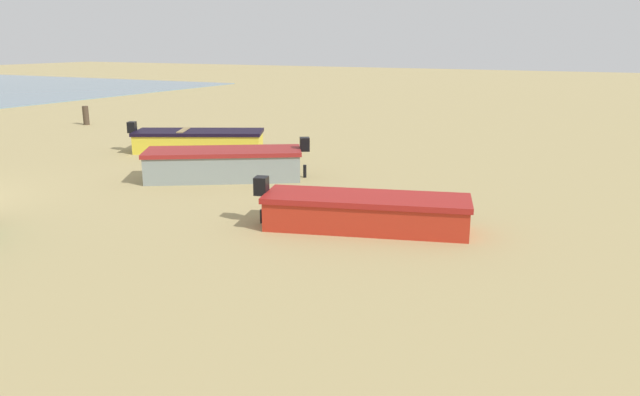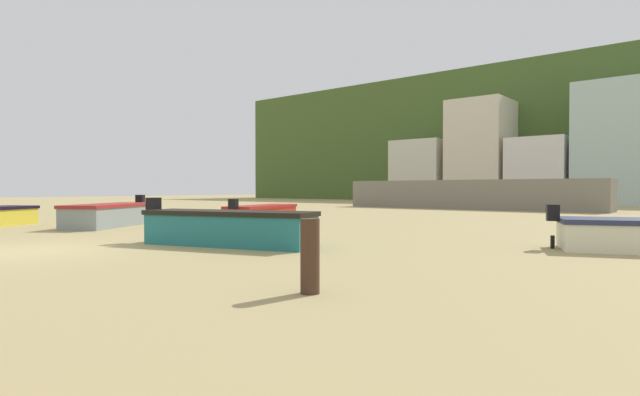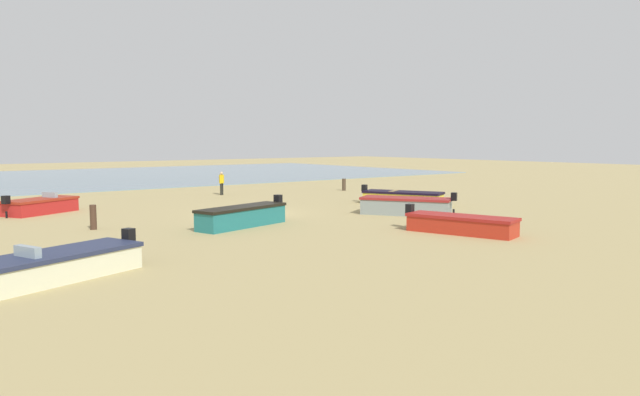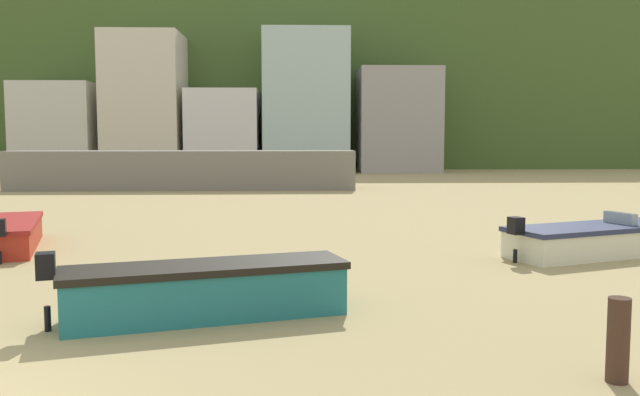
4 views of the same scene
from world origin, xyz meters
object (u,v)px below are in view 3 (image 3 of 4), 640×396
object	(u,v)px
boat_grey_5	(406,206)
mooring_post_near_water	(344,185)
boat_red_0	(461,224)
mooring_post_mid_beach	(93,217)
boat_red_3	(40,206)
boat_teal_4	(242,216)
boat_cream_2	(57,265)
beach_walker_foreground	(222,181)
boat_yellow_1	(403,198)

from	to	relation	value
boat_grey_5	mooring_post_near_water	size ratio (longest dim) A/B	5.17
boat_red_0	mooring_post_mid_beach	size ratio (longest dim) A/B	4.50
boat_red_3	mooring_post_near_water	distance (m)	21.43
boat_teal_4	mooring_post_mid_beach	bearing A→B (deg)	43.50
boat_cream_2	beach_walker_foreground	xyz separation A→B (m)	(-15.43, -19.45, 0.56)
boat_cream_2	boat_teal_4	bearing A→B (deg)	-79.55
boat_teal_4	mooring_post_near_water	xyz separation A→B (m)	(-15.49, -11.52, -0.01)
boat_teal_4	beach_walker_foreground	distance (m)	15.43
beach_walker_foreground	boat_red_0	bearing A→B (deg)	51.75
boat_red_0	boat_teal_4	bearing A→B (deg)	-65.70
boat_yellow_1	beach_walker_foreground	bearing A→B (deg)	-91.17
mooring_post_mid_beach	beach_walker_foreground	world-z (taller)	beach_walker_foreground
boat_yellow_1	mooring_post_mid_beach	bearing A→B (deg)	-29.73
beach_walker_foreground	boat_cream_2	bearing A→B (deg)	14.62
boat_yellow_1	boat_teal_4	size ratio (longest dim) A/B	0.99
boat_red_0	mooring_post_mid_beach	bearing A→B (deg)	-57.88
boat_red_3	beach_walker_foreground	world-z (taller)	beach_walker_foreground
mooring_post_near_water	beach_walker_foreground	bearing A→B (deg)	-15.33
boat_red_0	beach_walker_foreground	distance (m)	21.07
boat_cream_2	mooring_post_mid_beach	distance (m)	9.29
boat_red_0	mooring_post_mid_beach	world-z (taller)	boat_red_0
boat_red_3	boat_grey_5	xyz separation A→B (m)	(-14.58, 11.90, 0.04)
boat_red_3	beach_walker_foreground	xyz separation A→B (m)	(-12.40, -3.57, 0.55)
boat_grey_5	beach_walker_foreground	world-z (taller)	beach_walker_foreground
boat_red_0	mooring_post_near_water	xyz separation A→B (m)	(-9.47, -18.59, 0.07)
boat_cream_2	mooring_post_near_water	world-z (taller)	boat_cream_2
boat_red_0	boat_cream_2	bearing A→B (deg)	-22.25
mooring_post_mid_beach	beach_walker_foreground	distance (m)	16.11
mooring_post_near_water	boat_teal_4	bearing A→B (deg)	36.64
boat_grey_5	mooring_post_near_water	distance (m)	14.68
boat_cream_2	boat_red_0	bearing A→B (deg)	-117.11
boat_red_0	mooring_post_near_water	size ratio (longest dim) A/B	5.24
boat_yellow_1	boat_red_3	xyz separation A→B (m)	(17.98, -8.33, 0.01)
boat_red_3	mooring_post_near_water	bearing A→B (deg)	63.44
boat_red_3	mooring_post_near_water	xyz separation A→B (m)	(-21.40, -1.10, 0.05)
boat_red_3	beach_walker_foreground	distance (m)	12.92
boat_red_0	beach_walker_foreground	size ratio (longest dim) A/B	2.91
boat_cream_2	boat_red_3	size ratio (longest dim) A/B	1.22
boat_red_0	boat_teal_4	size ratio (longest dim) A/B	0.96
boat_red_3	boat_teal_4	world-z (taller)	boat_teal_4
mooring_post_near_water	beach_walker_foreground	world-z (taller)	beach_walker_foreground
boat_yellow_1	boat_grey_5	distance (m)	4.93
boat_cream_2	boat_red_3	world-z (taller)	boat_red_3
boat_red_0	boat_cream_2	world-z (taller)	boat_cream_2
boat_red_0	boat_red_3	distance (m)	21.17
boat_red_3	mooring_post_near_water	size ratio (longest dim) A/B	4.49
boat_grey_5	boat_red_3	bearing A→B (deg)	108.97
boat_teal_4	boat_cream_2	bearing A→B (deg)	105.04
boat_teal_4	beach_walker_foreground	world-z (taller)	beach_walker_foreground
boat_red_0	boat_cream_2	size ratio (longest dim) A/B	0.95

